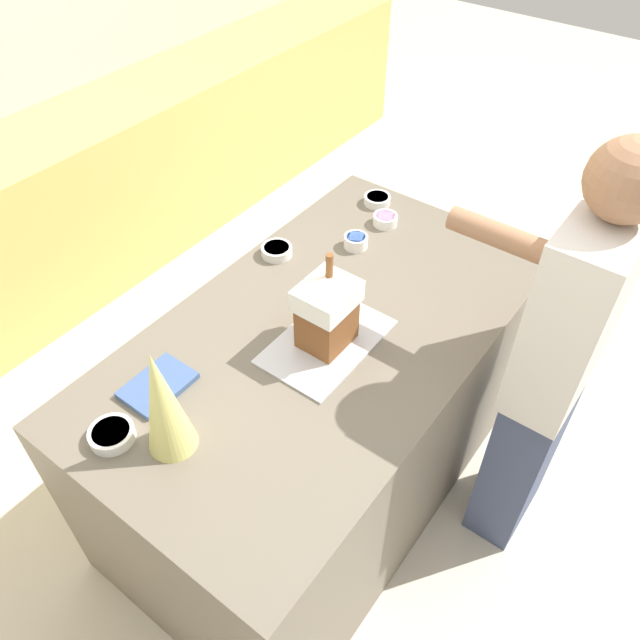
% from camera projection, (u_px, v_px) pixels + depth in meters
% --- Properties ---
extents(ground_plane, '(12.00, 12.00, 0.00)m').
position_uv_depth(ground_plane, '(323.00, 473.00, 2.71)').
color(ground_plane, beige).
extents(back_cabinet_block, '(6.00, 0.60, 0.90)m').
position_uv_depth(back_cabinet_block, '(27.00, 233.00, 3.22)').
color(back_cabinet_block, '#DBBC60').
rests_on(back_cabinet_block, ground_plane).
extents(kitchen_island, '(1.73, 0.97, 0.89)m').
position_uv_depth(kitchen_island, '(323.00, 411.00, 2.40)').
color(kitchen_island, '#6B6051').
rests_on(kitchen_island, ground_plane).
extents(baking_tray, '(0.44, 0.28, 0.01)m').
position_uv_depth(baking_tray, '(327.00, 341.00, 2.05)').
color(baking_tray, silver).
rests_on(baking_tray, kitchen_island).
extents(gingerbread_house, '(0.18, 0.16, 0.32)m').
position_uv_depth(gingerbread_house, '(327.00, 313.00, 1.96)').
color(gingerbread_house, brown).
rests_on(gingerbread_house, baking_tray).
extents(decorative_tree, '(0.14, 0.14, 0.37)m').
position_uv_depth(decorative_tree, '(163.00, 402.00, 1.64)').
color(decorative_tree, '#DBD675').
rests_on(decorative_tree, kitchen_island).
extents(candy_bowl_far_right, '(0.09, 0.09, 0.05)m').
position_uv_depth(candy_bowl_far_right, '(356.00, 241.00, 2.40)').
color(candy_bowl_far_right, white).
rests_on(candy_bowl_far_right, kitchen_island).
extents(candy_bowl_near_tray_left, '(0.12, 0.12, 0.04)m').
position_uv_depth(candy_bowl_near_tray_left, '(277.00, 250.00, 2.37)').
color(candy_bowl_near_tray_left, silver).
rests_on(candy_bowl_near_tray_left, kitchen_island).
extents(candy_bowl_behind_tray, '(0.11, 0.11, 0.04)m').
position_uv_depth(candy_bowl_behind_tray, '(377.00, 199.00, 2.62)').
color(candy_bowl_behind_tray, silver).
rests_on(candy_bowl_behind_tray, kitchen_island).
extents(candy_bowl_beside_tree, '(0.13, 0.13, 0.04)m').
position_uv_depth(candy_bowl_beside_tree, '(112.00, 434.00, 1.76)').
color(candy_bowl_beside_tree, white).
rests_on(candy_bowl_beside_tree, kitchen_island).
extents(candy_bowl_front_corner, '(0.10, 0.10, 0.04)m').
position_uv_depth(candy_bowl_front_corner, '(385.00, 219.00, 2.51)').
color(candy_bowl_front_corner, white).
rests_on(candy_bowl_front_corner, kitchen_island).
extents(cookbook, '(0.21, 0.15, 0.02)m').
position_uv_depth(cookbook, '(158.00, 385.00, 1.91)').
color(cookbook, '#3F598C').
rests_on(cookbook, kitchen_island).
extents(person, '(0.44, 0.55, 1.67)m').
position_uv_depth(person, '(553.00, 370.00, 2.00)').
color(person, '#424C6B').
rests_on(person, ground_plane).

